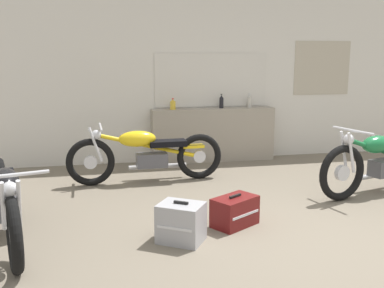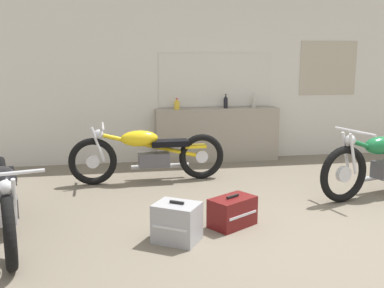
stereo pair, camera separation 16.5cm
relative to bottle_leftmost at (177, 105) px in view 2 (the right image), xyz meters
name	(u,v)px [view 2 (the right image)]	position (x,y,z in m)	size (l,w,h in m)	color
ground_plane	(321,240)	(0.89, -3.38, -0.96)	(24.00, 24.00, 0.00)	#706656
wall_back	(228,76)	(0.89, 0.21, 0.44)	(10.00, 0.07, 2.80)	silver
sill_counter	(217,135)	(0.68, 0.03, -0.52)	(2.04, 0.28, 0.88)	gray
bottle_leftmost	(177,105)	(0.00, 0.00, 0.00)	(0.09, 0.09, 0.18)	gold
bottle_left_center	(226,102)	(0.82, 0.04, 0.02)	(0.07, 0.07, 0.23)	black
bottle_center	(254,101)	(1.30, 0.04, 0.02)	(0.08, 0.08, 0.24)	#B7B2A8
motorcycle_green	(384,163)	(2.29, -2.18, -0.55)	(1.95, 0.74, 0.86)	black
motorcycle_yellow	(149,153)	(-0.55, -1.04, -0.56)	(2.16, 0.64, 0.81)	black
motorcycle_black	(4,197)	(-2.07, -2.74, -0.57)	(0.78, 2.12, 0.79)	black
hard_case_silver	(177,222)	(-0.46, -3.15, -0.78)	(0.51, 0.49, 0.39)	#9E9EA3
hard_case_darkred	(232,212)	(0.16, -2.87, -0.81)	(0.55, 0.49, 0.33)	maroon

